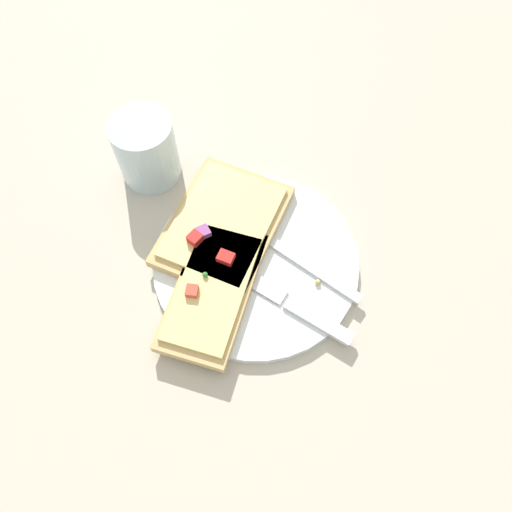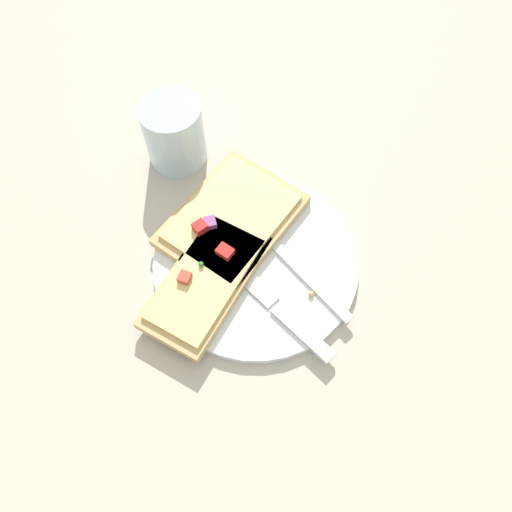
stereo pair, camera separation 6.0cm
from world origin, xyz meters
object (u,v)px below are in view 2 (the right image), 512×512
(fork, at_px, (276,246))
(knife, at_px, (269,302))
(pizza_slice_corner, at_px, (206,281))
(drinking_glass, at_px, (174,134))
(pizza_slice_main, at_px, (232,219))
(plate, at_px, (256,262))

(fork, distance_m, knife, 0.07)
(pizza_slice_corner, bearing_deg, drinking_glass, -137.07)
(pizza_slice_main, relative_size, drinking_glass, 2.30)
(drinking_glass, bearing_deg, pizza_slice_main, -162.00)
(fork, distance_m, drinking_glass, 0.20)
(fork, relative_size, pizza_slice_main, 1.02)
(fork, height_order, knife, knife)
(knife, relative_size, pizza_slice_corner, 1.13)
(drinking_glass, bearing_deg, plate, -162.86)
(pizza_slice_corner, xyz_separation_m, drinking_glass, (0.21, -0.01, 0.02))
(drinking_glass, bearing_deg, knife, -166.66)
(drinking_glass, bearing_deg, fork, -154.12)
(plate, xyz_separation_m, knife, (-0.06, -0.00, 0.01))
(plate, relative_size, fork, 1.17)
(plate, distance_m, knife, 0.06)
(knife, xyz_separation_m, drinking_glass, (0.25, 0.06, 0.03))
(pizza_slice_main, bearing_deg, fork, 94.37)
(pizza_slice_main, xyz_separation_m, pizza_slice_corner, (-0.07, 0.05, 0.00))
(fork, xyz_separation_m, drinking_glass, (0.18, 0.09, 0.03))
(knife, distance_m, pizza_slice_main, 0.12)
(fork, bearing_deg, plate, 86.08)
(fork, height_order, pizza_slice_main, pizza_slice_main)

